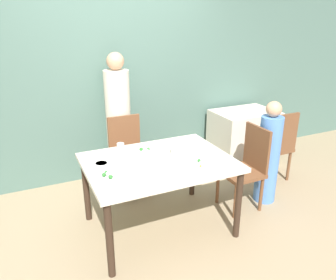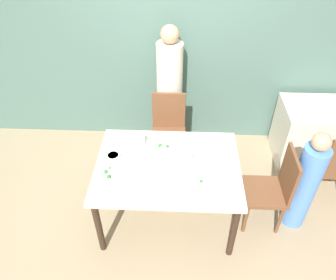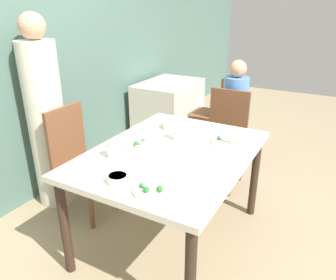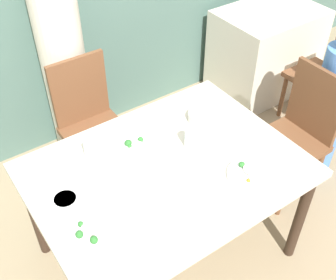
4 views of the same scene
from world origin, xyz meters
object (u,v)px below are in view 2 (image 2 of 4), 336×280
Objects in this scene: person_child at (305,185)px; plate_rice_adult at (162,149)px; bowl_curry at (209,150)px; glass_water_tall at (141,140)px; chair_adult_spot at (168,129)px; chair_child_spot at (273,188)px; person_adult at (170,95)px.

person_child is 5.10× the size of plate_rice_adult.
bowl_curry is at bearing 167.34° from person_child.
chair_adult_spot is at bearing 66.39° from glass_water_tall.
chair_child_spot is 0.71m from bowl_curry.
plate_rice_adult is at bearing -101.34° from chair_child_spot.
plate_rice_adult is at bearing -92.97° from chair_adult_spot.
person_adult is 1.38× the size of person_child.
chair_adult_spot is at bearing 147.20° from person_child.
glass_water_tall is (-1.56, 0.30, 0.25)m from person_child.
plate_rice_adult is 0.23m from glass_water_tall.
person_adult is 0.96m from plate_rice_adult.
bowl_curry is 0.81× the size of plate_rice_adult.
chair_adult_spot is 3.99× the size of plate_rice_adult.
chair_adult_spot is 4.94× the size of bowl_curry.
chair_child_spot is 1.58m from person_adult.
person_child is at bearing -10.81° from glass_water_tall.
glass_water_tall reaches higher than plate_rice_adult.
glass_water_tall is at bearing 171.76° from bowl_curry.
chair_adult_spot is 1.00× the size of chair_child_spot.
person_adult reaches higher than person_child.
chair_child_spot reaches higher than glass_water_tall.
chair_adult_spot reaches higher than plate_rice_adult.
chair_child_spot is at bearing -39.44° from chair_adult_spot.
chair_child_spot reaches higher than bowl_curry.
chair_child_spot reaches higher than plate_rice_adult.
glass_water_tall is (-1.28, 0.30, 0.30)m from chair_child_spot.
glass_water_tall is at bearing 169.19° from person_child.
plate_rice_adult is at bearing 171.02° from person_child.
person_adult is at bearing 74.47° from glass_water_tall.
person_child reaches higher than plate_rice_adult.
person_child is 0.95m from bowl_curry.
chair_adult_spot is 0.68m from glass_water_tall.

